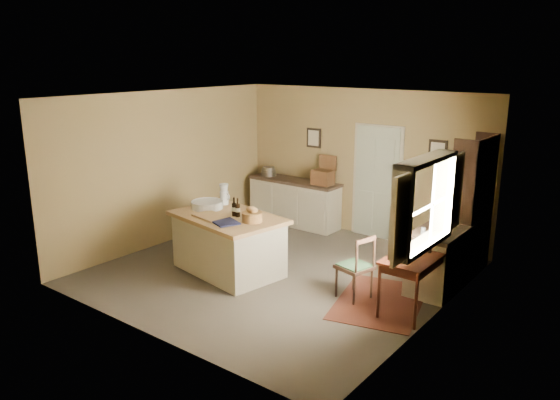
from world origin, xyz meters
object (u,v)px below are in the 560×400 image
Objects in this scene: sideboard at (295,201)px; desk_chair at (355,267)px; work_island at (228,242)px; writing_desk at (413,263)px; right_cabinet at (438,259)px; shelving_unit at (475,207)px.

sideboard is 3.53m from desk_chair.
work_island reaches higher than writing_desk.
work_island is 2.88m from writing_desk.
sideboard is 1.75× the size of right_cabinet.
right_cabinet is at bearing -99.65° from shelving_unit.
shelving_unit is at bearing 80.35° from right_cabinet.
work_island is 2.72m from sideboard.
sideboard is 4.13m from writing_desk.
work_island is at bearing -76.20° from sideboard.
sideboard is at bearing 153.86° from desk_chair.
shelving_unit reaches higher than sideboard.
work_island is 2.09× the size of desk_chair.
writing_desk is at bearing -89.99° from right_cabinet.
sideboard is at bearing 147.86° from writing_desk.
right_cabinet is (0.81, 0.97, 0.01)m from desk_chair.
sideboard is 0.90× the size of shelving_unit.
sideboard reaches higher than right_cabinet.
right_cabinet is at bearing -20.66° from sideboard.
right_cabinet reaches higher than desk_chair.
sideboard is (-0.65, 2.64, -0.00)m from work_island.
shelving_unit is at bearing -6.27° from sideboard.
right_cabinet is at bearing 90.01° from writing_desk.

